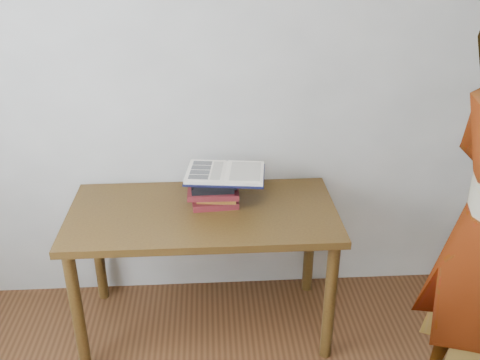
{
  "coord_description": "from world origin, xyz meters",
  "views": [
    {
      "loc": [
        -0.02,
        -0.98,
        2.04
      ],
      "look_at": [
        0.12,
        1.37,
        0.89
      ],
      "focal_mm": 40.0,
      "sensor_mm": 36.0,
      "label": 1
    }
  ],
  "objects": [
    {
      "name": "desk",
      "position": [
        -0.07,
        1.38,
        0.63
      ],
      "size": [
        1.35,
        0.68,
        0.72
      ],
      "color": "#493312",
      "rests_on": "ground"
    },
    {
      "name": "book_stack",
      "position": [
        -0.0,
        1.45,
        0.8
      ],
      "size": [
        0.26,
        0.19,
        0.15
      ],
      "color": "maroon",
      "rests_on": "desk"
    },
    {
      "name": "open_book",
      "position": [
        0.05,
        1.47,
        0.89
      ],
      "size": [
        0.43,
        0.32,
        0.03
      ],
      "rotation": [
        0.0,
        0.0,
        -0.12
      ],
      "color": "black",
      "rests_on": "book_stack"
    },
    {
      "name": "room_shell",
      "position": [
        -0.08,
        0.01,
        1.63
      ],
      "size": [
        3.54,
        3.54,
        2.62
      ],
      "color": "beige",
      "rests_on": "ground"
    }
  ]
}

